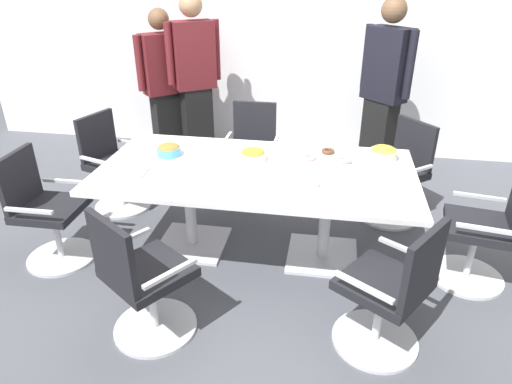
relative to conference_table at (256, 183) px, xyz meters
name	(u,v)px	position (x,y,z in m)	size (l,w,h in m)	color
ground_plane	(256,251)	(0.00, 0.00, -0.63)	(10.00, 10.00, 0.01)	#4C4F56
back_wall	(291,34)	(0.00, 2.40, 0.77)	(8.00, 0.10, 2.80)	white
conference_table	(256,183)	(0.00, 0.00, 0.00)	(2.40, 1.20, 0.75)	white
office_chair_0	(46,214)	(-1.60, -0.38, -0.22)	(0.55, 0.55, 0.91)	silver
office_chair_1	(142,283)	(-0.53, -1.05, -0.22)	(0.75, 0.75, 0.91)	silver
office_chair_2	(390,295)	(0.96, -0.90, -0.22)	(0.75, 0.75, 0.91)	silver
office_chair_3	(485,234)	(1.70, -0.10, -0.22)	(0.62, 0.62, 0.91)	silver
office_chair_4	(397,177)	(1.17, 0.80, -0.22)	(0.76, 0.76, 0.91)	silver
office_chair_5	(252,155)	(-0.23, 1.09, -0.22)	(0.55, 0.55, 0.91)	silver
office_chair_6	(114,168)	(-1.47, 0.55, -0.22)	(0.68, 0.68, 0.91)	silver
person_standing_0	(165,86)	(-1.35, 1.74, 0.27)	(0.50, 0.48, 1.73)	black
person_standing_1	(195,79)	(-0.98, 1.73, 0.37)	(0.54, 0.44, 1.88)	black
person_standing_2	(384,91)	(1.04, 1.60, 0.36)	(0.50, 0.48, 1.87)	black
snack_bowl_pretzels	(169,150)	(-0.74, 0.15, 0.17)	(0.19, 0.19, 0.10)	#4C9EC6
snack_bowl_chips_orange	(253,155)	(-0.05, 0.16, 0.17)	(0.21, 0.21, 0.10)	beige
snack_bowl_chips_yellow	(383,153)	(0.97, 0.36, 0.18)	(0.22, 0.22, 0.11)	beige
donut_platter	(327,159)	(0.53, 0.24, 0.14)	(0.38, 0.38, 0.04)	white
plate_stack	(305,183)	(0.39, -0.22, 0.14)	(0.21, 0.21, 0.04)	white
napkin_pile	(133,170)	(-0.89, -0.24, 0.15)	(0.18, 0.18, 0.05)	white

